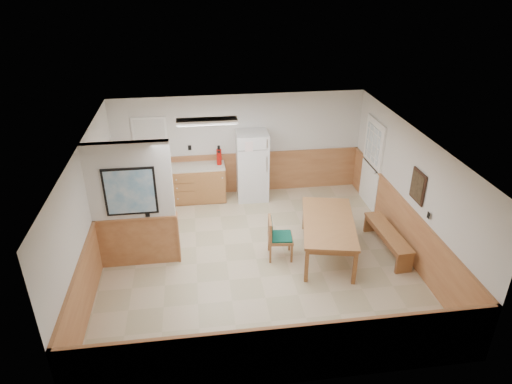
{
  "coord_description": "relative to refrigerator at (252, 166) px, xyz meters",
  "views": [
    {
      "loc": [
        -1.02,
        -7.34,
        5.29
      ],
      "look_at": [
        0.05,
        0.4,
        1.28
      ],
      "focal_mm": 32.0,
      "sensor_mm": 36.0,
      "label": 1
    }
  ],
  "objects": [
    {
      "name": "fluorescent_fixture",
      "position": [
        -1.07,
        -1.33,
        1.6
      ],
      "size": [
        1.2,
        0.3,
        0.09
      ],
      "color": "white",
      "rests_on": "ceiling"
    },
    {
      "name": "left_wall",
      "position": [
        -3.27,
        -2.63,
        0.41
      ],
      "size": [
        0.02,
        6.0,
        2.5
      ],
      "primitive_type": "cube",
      "color": "silver",
      "rests_on": "ground"
    },
    {
      "name": "wainscot_left",
      "position": [
        -3.25,
        -2.63,
        -0.34
      ],
      "size": [
        0.04,
        6.0,
        1.0
      ],
      "primitive_type": "cube",
      "color": "#B67C48",
      "rests_on": "ground"
    },
    {
      "name": "exterior_door",
      "position": [
        2.7,
        -0.73,
        0.21
      ],
      "size": [
        0.07,
        1.02,
        2.15
      ],
      "color": "white",
      "rests_on": "ground"
    },
    {
      "name": "dining_chair",
      "position": [
        0.12,
        -2.59,
        -0.35
      ],
      "size": [
        0.7,
        0.52,
        0.85
      ],
      "rotation": [
        0.0,
        0.0,
        -0.1
      ],
      "color": "#A7713D",
      "rests_on": "ground"
    },
    {
      "name": "wall_painting",
      "position": [
        2.7,
        -2.93,
        0.71
      ],
      "size": [
        0.04,
        0.5,
        0.6
      ],
      "color": "black",
      "rests_on": "right_wall"
    },
    {
      "name": "fire_extinguisher",
      "position": [
        -0.79,
        0.06,
        0.27
      ],
      "size": [
        0.13,
        0.13,
        0.47
      ],
      "rotation": [
        0.0,
        0.0,
        0.06
      ],
      "color": "#AE0F09",
      "rests_on": "kitchen_counter"
    },
    {
      "name": "ground",
      "position": [
        -0.27,
        -2.63,
        -0.84
      ],
      "size": [
        6.0,
        6.0,
        0.0
      ],
      "primitive_type": "plane",
      "color": "#C3AE8C",
      "rests_on": "ground"
    },
    {
      "name": "kitchen_window",
      "position": [
        -2.37,
        0.35,
        0.71
      ],
      "size": [
        0.8,
        0.04,
        1.0
      ],
      "color": "white",
      "rests_on": "back_wall"
    },
    {
      "name": "right_wall",
      "position": [
        2.73,
        -2.63,
        0.41
      ],
      "size": [
        0.02,
        6.0,
        2.5
      ],
      "primitive_type": "cube",
      "color": "silver",
      "rests_on": "ground"
    },
    {
      "name": "soap_bottle",
      "position": [
        -2.36,
        0.01,
        0.17
      ],
      "size": [
        0.07,
        0.07,
        0.23
      ],
      "primitive_type": "cylinder",
      "rotation": [
        0.0,
        0.0,
        0.01
      ],
      "color": "#188528",
      "rests_on": "kitchen_counter"
    },
    {
      "name": "dining_bench",
      "position": [
        2.39,
        -2.68,
        -0.5
      ],
      "size": [
        0.43,
        1.62,
        0.45
      ],
      "rotation": [
        0.0,
        0.0,
        0.05
      ],
      "color": "#A7713D",
      "rests_on": "ground"
    },
    {
      "name": "refrigerator",
      "position": [
        0.0,
        0.0,
        0.0
      ],
      "size": [
        0.76,
        0.73,
        1.69
      ],
      "rotation": [
        0.0,
        0.0,
        -0.03
      ],
      "color": "white",
      "rests_on": "ground"
    },
    {
      "name": "partition_wall",
      "position": [
        -2.52,
        -2.43,
        0.39
      ],
      "size": [
        1.5,
        0.2,
        2.5
      ],
      "color": "silver",
      "rests_on": "ground"
    },
    {
      "name": "dining_table",
      "position": [
        1.15,
        -2.63,
        -0.18
      ],
      "size": [
        1.37,
        2.12,
        0.75
      ],
      "rotation": [
        0.0,
        0.0,
        -0.21
      ],
      "color": "#A7713D",
      "rests_on": "ground"
    },
    {
      "name": "wainscot_back",
      "position": [
        -0.27,
        0.35,
        -0.34
      ],
      "size": [
        6.0,
        0.04,
        1.0
      ],
      "primitive_type": "cube",
      "color": "#B67C48",
      "rests_on": "ground"
    },
    {
      "name": "wainscot_right",
      "position": [
        2.71,
        -2.63,
        -0.34
      ],
      "size": [
        0.04,
        6.0,
        1.0
      ],
      "primitive_type": "cube",
      "color": "#B67C48",
      "rests_on": "ground"
    },
    {
      "name": "back_wall",
      "position": [
        -0.27,
        0.37,
        0.41
      ],
      "size": [
        6.0,
        0.02,
        2.5
      ],
      "primitive_type": "cube",
      "color": "silver",
      "rests_on": "ground"
    },
    {
      "name": "ceiling",
      "position": [
        -0.27,
        -2.63,
        1.66
      ],
      "size": [
        6.0,
        6.0,
        0.02
      ],
      "primitive_type": "cube",
      "color": "white",
      "rests_on": "back_wall"
    },
    {
      "name": "kitchen_counter",
      "position": [
        -1.47,
        0.05,
        -0.38
      ],
      "size": [
        2.2,
        0.61,
        1.0
      ],
      "color": "#A7663B",
      "rests_on": "ground"
    }
  ]
}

